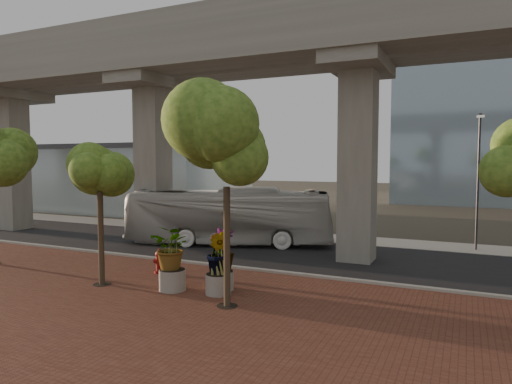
% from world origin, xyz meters
% --- Properties ---
extents(ground, '(160.00, 160.00, 0.00)m').
position_xyz_m(ground, '(0.00, 0.00, 0.00)').
color(ground, '#3B352B').
rests_on(ground, ground).
extents(brick_plaza, '(70.00, 13.00, 0.06)m').
position_xyz_m(brick_plaza, '(0.00, -8.00, 0.03)').
color(brick_plaza, brown).
rests_on(brick_plaza, ground).
extents(asphalt_road, '(90.00, 8.00, 0.04)m').
position_xyz_m(asphalt_road, '(0.00, 2.00, 0.02)').
color(asphalt_road, black).
rests_on(asphalt_road, ground).
extents(curb_strip, '(70.00, 0.25, 0.16)m').
position_xyz_m(curb_strip, '(0.00, -2.00, 0.08)').
color(curb_strip, '#9E9C93').
rests_on(curb_strip, ground).
extents(far_sidewalk, '(90.00, 3.00, 0.06)m').
position_xyz_m(far_sidewalk, '(0.00, 7.50, 0.03)').
color(far_sidewalk, '#9E9C93').
rests_on(far_sidewalk, ground).
extents(transit_viaduct, '(72.00, 5.60, 12.40)m').
position_xyz_m(transit_viaduct, '(0.00, 2.00, 7.29)').
color(transit_viaduct, gray).
rests_on(transit_viaduct, ground).
extents(station_pavilion, '(23.00, 13.00, 6.30)m').
position_xyz_m(station_pavilion, '(-20.00, 16.00, 3.22)').
color(station_pavilion, silver).
rests_on(station_pavilion, ground).
extents(transit_bus, '(11.95, 6.23, 3.25)m').
position_xyz_m(transit_bus, '(-1.52, 3.12, 1.63)').
color(transit_bus, silver).
rests_on(transit_bus, ground).
extents(fire_hydrant, '(0.52, 0.47, 1.03)m').
position_xyz_m(fire_hydrant, '(-1.05, -4.10, 0.56)').
color(fire_hydrant, maroon).
rests_on(fire_hydrant, ground).
extents(planter_front, '(2.20, 2.20, 2.42)m').
position_xyz_m(planter_front, '(0.97, -6.02, 1.53)').
color(planter_front, '#9C978D').
rests_on(planter_front, ground).
extents(planter_right, '(2.15, 2.15, 2.29)m').
position_xyz_m(planter_right, '(2.58, -5.15, 1.45)').
color(planter_right, '#A5A195').
rests_on(planter_right, ground).
extents(planter_left, '(2.06, 2.06, 2.27)m').
position_xyz_m(planter_left, '(2.74, -5.73, 1.44)').
color(planter_left, '#9D968E').
rests_on(planter_left, ground).
extents(street_tree_near_west, '(2.96, 2.96, 5.85)m').
position_xyz_m(street_tree_near_west, '(-1.99, -6.50, 4.53)').
color(street_tree_near_west, '#493C2A').
rests_on(street_tree_near_west, ground).
extents(street_tree_near_east, '(4.03, 4.03, 6.96)m').
position_xyz_m(street_tree_near_east, '(3.68, -6.79, 5.16)').
color(street_tree_near_east, '#493C2A').
rests_on(street_tree_near_east, ground).
extents(streetlamp_west, '(0.44, 1.28, 8.85)m').
position_xyz_m(streetlamp_west, '(-8.61, 5.94, 5.16)').
color(streetlamp_west, '#313036').
rests_on(streetlamp_west, ground).
extents(streetlamp_east, '(0.36, 1.05, 7.21)m').
position_xyz_m(streetlamp_east, '(11.28, 7.17, 4.22)').
color(streetlamp_east, '#2D2E33').
rests_on(streetlamp_east, ground).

